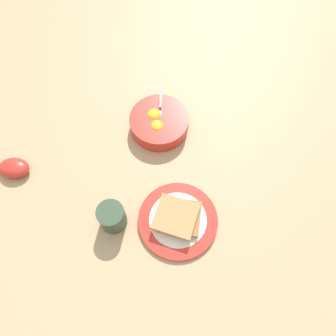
{
  "coord_description": "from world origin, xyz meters",
  "views": [
    {
      "loc": [
        -0.38,
        -0.26,
        0.76
      ],
      "look_at": [
        -0.03,
        -0.17,
        0.02
      ],
      "focal_mm": 35.0,
      "sensor_mm": 36.0,
      "label": 1
    }
  ],
  "objects_px": {
    "toast_plate": "(178,220)",
    "drinking_cup": "(112,217)",
    "toast_sandwich": "(178,217)",
    "soup_spoon": "(10,168)",
    "egg_bowl": "(159,123)"
  },
  "relations": [
    {
      "from": "egg_bowl",
      "to": "soup_spoon",
      "type": "relative_size",
      "value": 0.99
    },
    {
      "from": "egg_bowl",
      "to": "toast_sandwich",
      "type": "relative_size",
      "value": 1.45
    },
    {
      "from": "drinking_cup",
      "to": "soup_spoon",
      "type": "bearing_deg",
      "value": 78.94
    },
    {
      "from": "toast_plate",
      "to": "toast_sandwich",
      "type": "bearing_deg",
      "value": 25.1
    },
    {
      "from": "toast_plate",
      "to": "toast_sandwich",
      "type": "relative_size",
      "value": 1.72
    },
    {
      "from": "egg_bowl",
      "to": "toast_plate",
      "type": "height_order",
      "value": "egg_bowl"
    },
    {
      "from": "toast_plate",
      "to": "drinking_cup",
      "type": "height_order",
      "value": "drinking_cup"
    },
    {
      "from": "toast_sandwich",
      "to": "soup_spoon",
      "type": "relative_size",
      "value": 0.68
    },
    {
      "from": "soup_spoon",
      "to": "toast_sandwich",
      "type": "bearing_deg",
      "value": -91.91
    },
    {
      "from": "egg_bowl",
      "to": "soup_spoon",
      "type": "height_order",
      "value": "egg_bowl"
    },
    {
      "from": "toast_plate",
      "to": "drinking_cup",
      "type": "bearing_deg",
      "value": 105.73
    },
    {
      "from": "egg_bowl",
      "to": "soup_spoon",
      "type": "distance_m",
      "value": 0.4
    },
    {
      "from": "egg_bowl",
      "to": "drinking_cup",
      "type": "height_order",
      "value": "same"
    },
    {
      "from": "toast_sandwich",
      "to": "drinking_cup",
      "type": "height_order",
      "value": "drinking_cup"
    },
    {
      "from": "soup_spoon",
      "to": "drinking_cup",
      "type": "bearing_deg",
      "value": -101.06
    }
  ]
}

